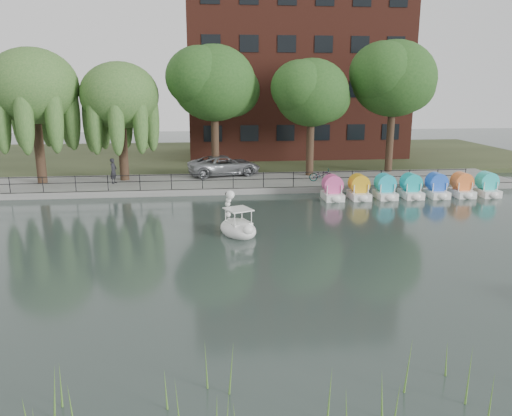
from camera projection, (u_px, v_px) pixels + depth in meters
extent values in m
plane|color=#3B4945|center=(254.00, 263.00, 20.03)|extent=(120.00, 120.00, 0.00)
cube|color=gray|center=(231.00, 183.00, 35.43)|extent=(40.00, 6.00, 0.40)
cube|color=gray|center=(233.00, 192.00, 32.58)|extent=(40.00, 0.25, 0.40)
cube|color=#47512D|center=(222.00, 156.00, 48.94)|extent=(60.00, 22.00, 0.36)
cylinder|color=black|center=(233.00, 174.00, 32.50)|extent=(32.00, 0.04, 0.04)
cylinder|color=black|center=(233.00, 180.00, 32.59)|extent=(32.00, 0.04, 0.04)
cylinder|color=black|center=(233.00, 180.00, 32.60)|extent=(0.05, 0.05, 1.00)
cube|color=#4C1E16|center=(294.00, 59.00, 47.48)|extent=(20.00, 10.00, 18.00)
cylinder|color=#473323|center=(40.00, 152.00, 33.99)|extent=(0.60, 0.60, 4.20)
ellipsoid|color=#5C803A|center=(33.00, 86.00, 32.94)|extent=(5.88, 5.88, 5.00)
cylinder|color=#473323|center=(123.00, 153.00, 35.10)|extent=(0.60, 0.60, 3.80)
ellipsoid|color=#5C803A|center=(120.00, 95.00, 34.14)|extent=(5.32, 5.32, 4.52)
cylinder|color=#473323|center=(215.00, 145.00, 36.66)|extent=(0.60, 0.60, 4.50)
ellipsoid|color=#355E23|center=(214.00, 83.00, 35.60)|extent=(6.00, 6.00, 5.10)
cylinder|color=#473323|center=(310.00, 148.00, 36.97)|extent=(0.60, 0.60, 4.05)
ellipsoid|color=#355E23|center=(311.00, 93.00, 36.01)|extent=(5.40, 5.40, 4.59)
cylinder|color=#473323|center=(390.00, 141.00, 38.54)|extent=(0.60, 0.60, 4.72)
ellipsoid|color=#355E23|center=(394.00, 79.00, 37.41)|extent=(6.30, 6.30, 5.36)
imported|color=gray|center=(224.00, 164.00, 37.13)|extent=(4.10, 6.60, 1.71)
imported|color=gray|center=(322.00, 174.00, 34.88)|extent=(0.84, 1.79, 1.00)
imported|color=black|center=(113.00, 169.00, 34.06)|extent=(0.69, 0.83, 1.98)
ellipsoid|color=white|center=(238.00, 229.00, 23.84)|extent=(2.31, 2.77, 0.53)
cube|color=white|center=(239.00, 224.00, 23.70)|extent=(1.31, 1.35, 0.26)
cube|color=white|center=(238.00, 209.00, 23.56)|extent=(1.48, 1.53, 0.05)
ellipsoid|color=white|center=(248.00, 230.00, 22.93)|extent=(0.68, 0.61, 0.49)
sphere|color=white|center=(230.00, 195.00, 24.14)|extent=(0.42, 0.42, 0.42)
cone|color=black|center=(228.00, 194.00, 24.38)|extent=(0.25, 0.28, 0.18)
cylinder|color=yellow|center=(229.00, 194.00, 24.28)|extent=(0.25, 0.17, 0.23)
cube|color=white|center=(332.00, 196.00, 31.17)|extent=(1.15, 1.70, 0.44)
cylinder|color=#E64F98|center=(332.00, 184.00, 31.09)|extent=(0.90, 1.20, 0.90)
cube|color=white|center=(359.00, 195.00, 31.35)|extent=(1.15, 1.70, 0.44)
cylinder|color=gold|center=(359.00, 184.00, 31.27)|extent=(0.90, 1.20, 0.90)
cube|color=white|center=(385.00, 195.00, 31.53)|extent=(1.15, 1.70, 0.44)
cylinder|color=#20B4CE|center=(385.00, 183.00, 31.45)|extent=(0.90, 1.20, 0.90)
cube|color=white|center=(411.00, 194.00, 31.70)|extent=(1.15, 1.70, 0.44)
cylinder|color=#19B8BD|center=(411.00, 183.00, 31.63)|extent=(0.90, 1.20, 0.90)
cube|color=white|center=(436.00, 194.00, 31.88)|extent=(1.15, 1.70, 0.44)
cylinder|color=blue|center=(437.00, 182.00, 31.80)|extent=(0.90, 1.20, 0.90)
cube|color=white|center=(462.00, 193.00, 32.06)|extent=(1.15, 1.70, 0.44)
cylinder|color=orange|center=(462.00, 182.00, 31.98)|extent=(0.90, 1.20, 0.90)
cube|color=white|center=(486.00, 192.00, 32.24)|extent=(1.15, 1.70, 0.44)
cylinder|color=#2DD5D1|center=(487.00, 181.00, 32.16)|extent=(0.90, 1.20, 0.90)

